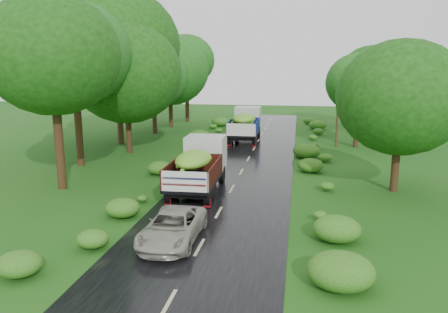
% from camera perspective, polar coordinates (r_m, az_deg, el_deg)
% --- Properties ---
extents(ground, '(120.00, 120.00, 0.00)m').
position_cam_1_polar(ground, '(16.68, -3.23, -11.80)').
color(ground, '#14490F').
rests_on(ground, ground).
extents(road, '(6.50, 80.00, 0.02)m').
position_cam_1_polar(road, '(21.26, -0.21, -6.46)').
color(road, black).
rests_on(road, ground).
extents(road_lines, '(0.12, 69.60, 0.00)m').
position_cam_1_polar(road_lines, '(22.19, 0.24, -5.63)').
color(road_lines, '#BFB78C').
rests_on(road_lines, road).
extents(truck_near, '(2.42, 6.46, 2.69)m').
position_cam_1_polar(truck_near, '(23.48, -3.27, -0.88)').
color(truck_near, black).
rests_on(truck_near, ground).
extents(truck_far, '(2.52, 6.85, 2.86)m').
position_cam_1_polar(truck_far, '(39.35, 2.84, 4.42)').
color(truck_far, black).
rests_on(truck_far, ground).
extents(car, '(1.97, 4.26, 1.18)m').
position_cam_1_polar(car, '(17.03, -6.73, -9.13)').
color(car, '#A3A191').
rests_on(car, road).
extents(utility_pole, '(1.22, 0.46, 7.15)m').
position_cam_1_polar(utility_pole, '(37.35, 14.69, 6.84)').
color(utility_pole, '#382616').
rests_on(utility_pole, ground).
extents(trees_left, '(6.53, 33.48, 10.35)m').
position_cam_1_polar(trees_left, '(38.71, -11.57, 11.90)').
color(trees_left, black).
rests_on(trees_left, ground).
extents(trees_right, '(5.04, 30.25, 7.46)m').
position_cam_1_polar(trees_right, '(37.73, 18.62, 9.24)').
color(trees_right, black).
rests_on(trees_right, ground).
extents(shrubs, '(11.90, 44.00, 0.70)m').
position_cam_1_polar(shrubs, '(29.77, 2.77, -0.46)').
color(shrubs, '#255E16').
rests_on(shrubs, ground).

